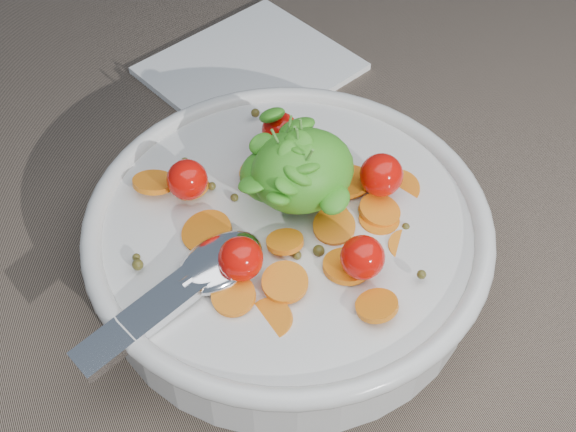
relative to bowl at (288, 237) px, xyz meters
name	(u,v)px	position (x,y,z in m)	size (l,w,h in m)	color
ground	(323,281)	(0.02, -0.02, -0.03)	(6.00, 6.00, 0.00)	#786656
bowl	(288,237)	(0.00, 0.00, 0.00)	(0.30, 0.28, 0.12)	silver
napkin	(250,69)	(0.06, 0.22, -0.03)	(0.17, 0.15, 0.01)	white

